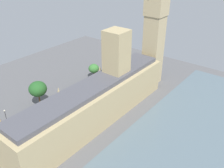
{
  "coord_description": "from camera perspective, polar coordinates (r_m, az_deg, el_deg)",
  "views": [
    {
      "loc": [
        -53.39,
        55.15,
        55.48
      ],
      "look_at": [
        1.0,
        -13.68,
        8.09
      ],
      "focal_mm": 39.89,
      "sensor_mm": 36.0,
      "label": 1
    }
  ],
  "objects": [
    {
      "name": "ground_plane",
      "position": [
        94.71,
        -4.7,
        -7.59
      ],
      "size": [
        143.57,
        143.57,
        0.0
      ],
      "primitive_type": "plane",
      "color": "#565659"
    },
    {
      "name": "river_thames",
      "position": [
        80.1,
        15.4,
        -16.65
      ],
      "size": [
        42.0,
        129.21,
        0.25
      ],
      "primitive_type": "cube",
      "color": "slate",
      "rests_on": "ground"
    },
    {
      "name": "parliament_building",
      "position": [
        89.85,
        -3.33,
        -3.34
      ],
      "size": [
        13.8,
        69.54,
        30.95
      ],
      "color": "tan",
      "rests_on": "ground"
    },
    {
      "name": "clock_tower",
      "position": [
        110.42,
        9.92,
        13.98
      ],
      "size": [
        8.24,
        8.24,
        55.62
      ],
      "color": "tan",
      "rests_on": "ground"
    },
    {
      "name": "car_dark_green_midblock",
      "position": [
        119.58,
        -0.28,
        1.22
      ],
      "size": [
        1.97,
        4.27,
        1.74
      ],
      "rotation": [
        0.0,
        0.0,
        3.14
      ],
      "color": "#19472D",
      "rests_on": "ground"
    },
    {
      "name": "car_blue_kerbside",
      "position": [
        107.78,
        -5.11,
        -2.18
      ],
      "size": [
        1.89,
        4.03,
        1.74
      ],
      "rotation": [
        0.0,
        0.0,
        0.0
      ],
      "color": "navy",
      "rests_on": "ground"
    },
    {
      "name": "double_decker_bus_opposite_hall",
      "position": [
        99.71,
        -9.41,
        -4.06
      ],
      "size": [
        2.94,
        10.58,
        4.75
      ],
      "rotation": [
        0.0,
        0.0,
        -0.03
      ],
      "color": "red",
      "rests_on": "ground"
    },
    {
      "name": "car_silver_by_river_gate",
      "position": [
        93.89,
        -15.23,
        -8.35
      ],
      "size": [
        1.95,
        4.57,
        1.74
      ],
      "rotation": [
        0.0,
        0.0,
        -0.02
      ],
      "color": "#B7B7BC",
      "rests_on": "ground"
    },
    {
      "name": "car_yellow_cab_trailing",
      "position": [
        91.25,
        -18.93,
        -10.2
      ],
      "size": [
        1.93,
        4.63,
        1.74
      ],
      "rotation": [
        0.0,
        0.0,
        0.02
      ],
      "color": "gold",
      "rests_on": "ground"
    },
    {
      "name": "pedestrian_corner",
      "position": [
        88.33,
        -18.43,
        -11.72
      ],
      "size": [
        0.45,
        0.56,
        1.52
      ],
      "rotation": [
        0.0,
        0.0,
        0.06
      ],
      "color": "black",
      "rests_on": "ground"
    },
    {
      "name": "plane_tree_under_trees",
      "position": [
        100.4,
        -16.64,
        -1.09
      ],
      "size": [
        6.99,
        6.99,
        11.09
      ],
      "color": "brown",
      "rests_on": "ground"
    },
    {
      "name": "plane_tree_far_end",
      "position": [
        119.73,
        -4.2,
        3.56
      ],
      "size": [
        5.07,
        5.07,
        7.57
      ],
      "color": "brown",
      "rests_on": "ground"
    },
    {
      "name": "street_lamp_near_tower",
      "position": [
        95.29,
        -23.23,
        -6.5
      ],
      "size": [
        0.56,
        0.56,
        6.69
      ],
      "color": "black",
      "rests_on": "ground"
    }
  ]
}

